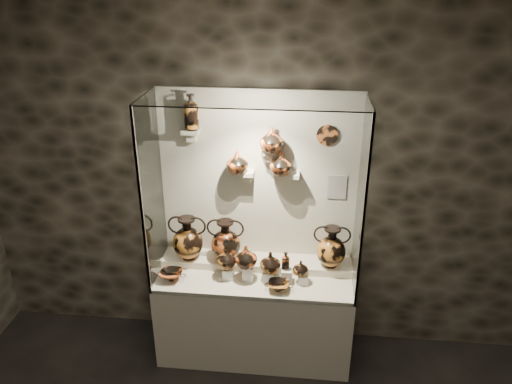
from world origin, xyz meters
TOP-DOWN VIEW (x-y plane):
  - ceiling at (0.00, 0.00)m, footprint 5.00×5.00m
  - wall_back at (0.00, 2.50)m, footprint 5.00×0.02m
  - plinth at (0.00, 2.18)m, footprint 1.70×0.60m
  - front_tier at (0.00, 2.18)m, footprint 1.68×0.58m
  - rear_tier at (0.00, 2.35)m, footprint 1.70×0.25m
  - back_panel at (0.00, 2.50)m, footprint 1.70×0.03m
  - glass_front at (0.00, 1.88)m, footprint 1.70×0.01m
  - glass_left at (-0.85, 2.18)m, footprint 0.01×0.60m
  - glass_right at (0.85, 2.18)m, footprint 0.01×0.60m
  - glass_top at (0.00, 2.18)m, footprint 1.70×0.60m
  - frame_post_left at (-0.84, 1.89)m, footprint 0.02×0.02m
  - frame_post_right at (0.84, 1.89)m, footprint 0.02×0.02m
  - pedestal_a at (-0.22, 2.13)m, footprint 0.09×0.09m
  - pedestal_b at (-0.05, 2.13)m, footprint 0.09×0.09m
  - pedestal_c at (0.12, 2.13)m, footprint 0.09×0.09m
  - pedestal_d at (0.28, 2.13)m, footprint 0.09×0.09m
  - pedestal_e at (0.42, 2.13)m, footprint 0.09×0.09m
  - bracket_ul at (-0.55, 2.42)m, footprint 0.14×0.12m
  - bracket_ca at (-0.10, 2.42)m, footprint 0.14×0.12m
  - bracket_cb at (0.10, 2.42)m, footprint 0.10×0.12m
  - bracket_cc at (0.28, 2.42)m, footprint 0.14×0.12m
  - amphora_left at (-0.61, 2.31)m, footprint 0.34×0.34m
  - amphora_mid at (-0.27, 2.31)m, footprint 0.41×0.41m
  - amphora_right at (0.65, 2.31)m, footprint 0.34×0.34m
  - jug_a at (-0.24, 2.15)m, footprint 0.20×0.20m
  - jug_b at (-0.07, 2.13)m, footprint 0.22×0.22m
  - jug_c at (0.14, 2.14)m, footprint 0.21×0.21m
  - jug_e at (0.39, 2.13)m, footprint 0.14×0.14m
  - lekythos_small at (0.27, 2.14)m, footprint 0.09×0.09m
  - kylix_left at (-0.71, 2.06)m, footprint 0.27×0.23m
  - kylix_right at (0.22, 2.01)m, footprint 0.28×0.26m
  - lekythos_tall at (-0.53, 2.40)m, footprint 0.14×0.14m
  - ovoid_vase_a at (-0.16, 2.38)m, footprint 0.23×0.23m
  - ovoid_vase_b at (0.12, 2.37)m, footprint 0.23×0.23m
  - ovoid_vase_c at (0.20, 2.38)m, footprint 0.23×0.23m
  - wall_plate at (0.56, 2.47)m, footprint 0.17×0.02m
  - info_placard at (0.67, 2.47)m, footprint 0.16×0.01m

SIDE VIEW (x-z plane):
  - plinth at x=0.00m, z-range 0.00..0.80m
  - front_tier at x=0.00m, z-range 0.80..0.83m
  - rear_tier at x=0.00m, z-range 0.80..0.90m
  - pedestal_e at x=0.42m, z-range 0.83..0.91m
  - pedestal_c at x=0.12m, z-range 0.83..0.92m
  - kylix_right at x=0.22m, z-range 0.83..0.92m
  - kylix_left at x=-0.71m, z-range 0.83..0.93m
  - pedestal_a at x=-0.22m, z-range 0.83..0.93m
  - pedestal_d at x=0.28m, z-range 0.83..0.95m
  - pedestal_b at x=-0.05m, z-range 0.83..0.96m
  - jug_e at x=0.39m, z-range 0.91..1.04m
  - jug_c at x=0.14m, z-range 0.92..1.10m
  - jug_a at x=-0.24m, z-range 0.93..1.12m
  - lekythos_small at x=0.27m, z-range 0.95..1.13m
  - jug_b at x=-0.07m, z-range 0.96..1.16m
  - amphora_right at x=0.65m, z-range 0.90..1.28m
  - amphora_mid at x=-0.27m, z-range 0.90..1.29m
  - amphora_left at x=-0.61m, z-range 0.90..1.30m
  - info_placard at x=0.67m, z-range 1.47..1.69m
  - wall_back at x=0.00m, z-range 0.00..3.20m
  - back_panel at x=0.00m, z-range 0.80..2.40m
  - glass_front at x=0.00m, z-range 0.80..2.40m
  - glass_left at x=-0.85m, z-range 0.80..2.40m
  - glass_right at x=0.85m, z-range 0.80..2.40m
  - frame_post_left at x=-0.84m, z-range 0.80..2.40m
  - frame_post_right at x=0.84m, z-range 0.80..2.40m
  - bracket_ca at x=-0.10m, z-range 1.68..1.72m
  - bracket_cc at x=0.28m, z-range 1.68..1.72m
  - ovoid_vase_a at x=-0.16m, z-range 1.72..1.91m
  - ovoid_vase_c at x=0.20m, z-range 1.72..1.91m
  - bracket_cb at x=0.10m, z-range 1.88..1.92m
  - ovoid_vase_b at x=0.12m, z-range 1.92..2.12m
  - wall_plate at x=0.56m, z-range 1.95..2.13m
  - bracket_ul at x=-0.55m, z-range 2.03..2.07m
  - lekythos_tall at x=-0.53m, z-range 2.07..2.39m
  - glass_top at x=0.00m, z-range 2.39..2.40m
  - ceiling at x=0.00m, z-range 3.20..3.20m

